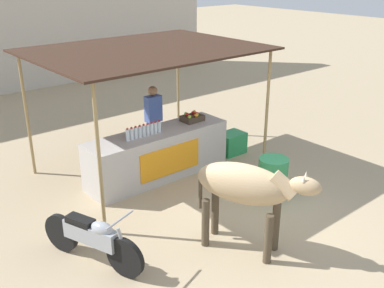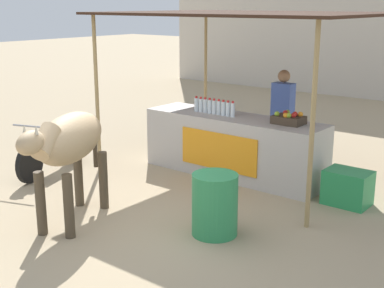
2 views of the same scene
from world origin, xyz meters
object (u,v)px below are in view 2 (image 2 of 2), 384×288
Objects in this scene: water_barrel at (215,205)px; cow at (68,143)px; motorcycle_parked at (51,146)px; cooler_box at (348,188)px; stall_counter at (233,146)px; vendor_behind_counter at (282,119)px; fruit_crate at (289,119)px.

cow reaches higher than water_barrel.
cow is at bearing -30.39° from motorcycle_parked.
water_barrel is 0.43× the size of motorcycle_parked.
water_barrel reaches higher than cooler_box.
stall_counter is 1.74× the size of motorcycle_parked.
vendor_behind_counter is 2.75× the size of cooler_box.
vendor_behind_counter reaches higher than fruit_crate.
cooler_box is 0.35× the size of motorcycle_parked.
cooler_box is at bearing 20.44° from motorcycle_parked.
water_barrel is 1.92m from cow.
fruit_crate is 0.59× the size of water_barrel.
fruit_crate is at bearing 3.24° from stall_counter.
vendor_behind_counter reaches higher than motorcycle_parked.
water_barrel is (0.19, -2.07, -0.66)m from fruit_crate.
cow reaches higher than cooler_box.
stall_counter is 6.82× the size of fruit_crate.
fruit_crate reaches higher than motorcycle_parked.
stall_counter is 2.95m from motorcycle_parked.
stall_counter is 1.98m from cooler_box.
cow is (-1.61, -0.83, 0.66)m from water_barrel.
cooler_box is 3.76m from cow.
fruit_crate is at bearing 28.05° from motorcycle_parked.
cow is at bearing -131.60° from cooler_box.
cooler_box is 0.33× the size of cow.
cooler_box is at bearing -8.29° from fruit_crate.
cooler_box is (1.96, -0.10, -0.24)m from stall_counter.
fruit_crate is at bearing 64.02° from cow.
cow is (-0.48, -2.85, 0.55)m from stall_counter.
stall_counter is at bearing -176.76° from fruit_crate.
water_barrel is 3.54m from motorcycle_parked.
cow is at bearing -152.74° from water_barrel.
motorcycle_parked is (-4.36, -1.63, 0.19)m from cooler_box.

